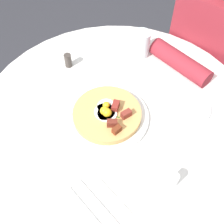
# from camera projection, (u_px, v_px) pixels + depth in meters

# --- Properties ---
(ground_plane) EXTENTS (6.00, 6.00, 0.00)m
(ground_plane) POSITION_uv_depth(u_px,v_px,m) (115.00, 190.00, 1.54)
(ground_plane) COLOR #2D2D33
(dining_table) EXTENTS (0.98, 0.98, 0.74)m
(dining_table) POSITION_uv_depth(u_px,v_px,m) (116.00, 139.00, 1.09)
(dining_table) COLOR silver
(dining_table) RESTS_ON ground_plane
(person_seated) EXTENTS (0.38, 0.47, 1.14)m
(person_seated) POSITION_uv_depth(u_px,v_px,m) (205.00, 75.00, 1.38)
(person_seated) COLOR #2D2D33
(person_seated) RESTS_ON ground_plane
(pizza_plate) EXTENTS (0.28, 0.28, 0.01)m
(pizza_plate) POSITION_uv_depth(u_px,v_px,m) (107.00, 117.00, 0.93)
(pizza_plate) COLOR white
(pizza_plate) RESTS_ON dining_table
(breakfast_pizza) EXTENTS (0.23, 0.23, 0.05)m
(breakfast_pizza) POSITION_uv_depth(u_px,v_px,m) (107.00, 114.00, 0.92)
(breakfast_pizza) COLOR tan
(breakfast_pizza) RESTS_ON pizza_plate
(bread_plate) EXTENTS (0.17, 0.17, 0.01)m
(bread_plate) POSITION_uv_depth(u_px,v_px,m) (185.00, 107.00, 0.96)
(bread_plate) COLOR white
(bread_plate) RESTS_ON dining_table
(napkin) EXTENTS (0.19, 0.16, 0.00)m
(napkin) POSITION_uv_depth(u_px,v_px,m) (93.00, 208.00, 0.75)
(napkin) COLOR white
(napkin) RESTS_ON dining_table
(fork) EXTENTS (0.18, 0.04, 0.00)m
(fork) POSITION_uv_depth(u_px,v_px,m) (87.00, 212.00, 0.74)
(fork) COLOR silver
(fork) RESTS_ON napkin
(knife) EXTENTS (0.18, 0.04, 0.00)m
(knife) POSITION_uv_depth(u_px,v_px,m) (98.00, 203.00, 0.76)
(knife) COLOR silver
(knife) RESTS_ON napkin
(water_glass) EXTENTS (0.07, 0.07, 0.11)m
(water_glass) POSITION_uv_depth(u_px,v_px,m) (141.00, 44.00, 1.08)
(water_glass) COLOR silver
(water_glass) RESTS_ON dining_table
(salt_shaker) EXTENTS (0.03, 0.03, 0.06)m
(salt_shaker) POSITION_uv_depth(u_px,v_px,m) (173.00, 180.00, 0.77)
(salt_shaker) COLOR white
(salt_shaker) RESTS_ON dining_table
(pepper_shaker) EXTENTS (0.03, 0.03, 0.06)m
(pepper_shaker) POSITION_uv_depth(u_px,v_px,m) (68.00, 60.00, 1.06)
(pepper_shaker) COLOR #3F3833
(pepper_shaker) RESTS_ON dining_table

